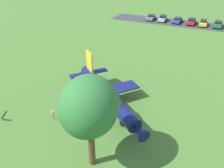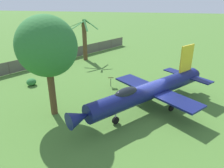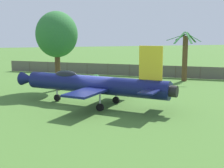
{
  "view_description": "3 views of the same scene",
  "coord_description": "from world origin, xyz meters",
  "px_view_note": "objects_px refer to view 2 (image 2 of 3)",
  "views": [
    {
      "loc": [
        -19.16,
        -8.25,
        14.82
      ],
      "look_at": [
        1.0,
        -0.35,
        2.49
      ],
      "focal_mm": 35.41,
      "sensor_mm": 36.0,
      "label": 1
    },
    {
      "loc": [
        -0.44,
        -16.75,
        9.42
      ],
      "look_at": [
        -3.16,
        -0.83,
        2.5
      ],
      "focal_mm": 34.27,
      "sensor_mm": 36.0,
      "label": 2
    },
    {
      "loc": [
        24.68,
        -5.64,
        6.04
      ],
      "look_at": [
        1.15,
        1.15,
        1.94
      ],
      "focal_mm": 50.53,
      "sensor_mm": 36.0,
      "label": 3
    }
  ],
  "objects_px": {
    "shrub_near_fence": "(31,82)",
    "info_plaque": "(111,79)",
    "palm_tree": "(85,40)",
    "shade_tree": "(47,47)",
    "display_jet": "(147,91)"
  },
  "relations": [
    {
      "from": "palm_tree",
      "to": "shrub_near_fence",
      "type": "bearing_deg",
      "value": -106.75
    },
    {
      "from": "shade_tree",
      "to": "info_plaque",
      "type": "xyz_separation_m",
      "value": [
        3.73,
        6.33,
        -4.83
      ]
    },
    {
      "from": "palm_tree",
      "to": "shade_tree",
      "type": "bearing_deg",
      "value": -83.46
    },
    {
      "from": "shade_tree",
      "to": "palm_tree",
      "type": "relative_size",
      "value": 1.34
    },
    {
      "from": "shrub_near_fence",
      "to": "shade_tree",
      "type": "bearing_deg",
      "value": -46.34
    },
    {
      "from": "shade_tree",
      "to": "palm_tree",
      "type": "height_order",
      "value": "shade_tree"
    },
    {
      "from": "display_jet",
      "to": "palm_tree",
      "type": "bearing_deg",
      "value": -103.18
    },
    {
      "from": "display_jet",
      "to": "palm_tree",
      "type": "height_order",
      "value": "palm_tree"
    },
    {
      "from": "display_jet",
      "to": "palm_tree",
      "type": "xyz_separation_m",
      "value": [
        -9.44,
        13.75,
        1.16
      ]
    },
    {
      "from": "shade_tree",
      "to": "palm_tree",
      "type": "bearing_deg",
      "value": 96.54
    },
    {
      "from": "shrub_near_fence",
      "to": "info_plaque",
      "type": "height_order",
      "value": "info_plaque"
    },
    {
      "from": "palm_tree",
      "to": "info_plaque",
      "type": "height_order",
      "value": "palm_tree"
    },
    {
      "from": "shade_tree",
      "to": "info_plaque",
      "type": "distance_m",
      "value": 8.79
    },
    {
      "from": "display_jet",
      "to": "shrub_near_fence",
      "type": "bearing_deg",
      "value": -62.47
    },
    {
      "from": "shrub_near_fence",
      "to": "display_jet",
      "type": "bearing_deg",
      "value": -14.81
    }
  ]
}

